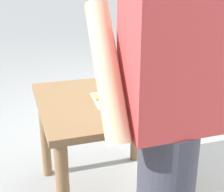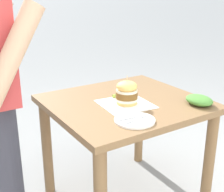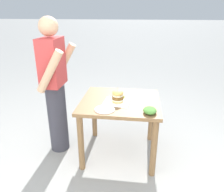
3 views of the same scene
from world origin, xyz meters
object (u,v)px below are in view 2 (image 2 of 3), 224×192
side_plate_with_forks (135,120)px  side_salad (199,100)px  patio_table (125,120)px  pickle_spear (119,95)px  sandwich (127,92)px

side_plate_with_forks → side_salad: 0.48m
side_plate_with_forks → side_salad: (-0.01, -0.48, 0.02)m
patio_table → side_salad: (-0.30, -0.34, 0.16)m
pickle_spear → side_plate_with_forks: size_ratio=0.42×
patio_table → pickle_spear: (0.07, -0.00, 0.15)m
side_plate_with_forks → side_salad: side_salad is taller
patio_table → sandwich: bearing=152.9°
patio_table → sandwich: size_ratio=5.22×
side_plate_with_forks → pickle_spear: bearing=-21.5°
sandwich → side_salad: (-0.25, -0.37, -0.05)m
side_plate_with_forks → sandwich: bearing=-25.8°
patio_table → sandwich: (-0.05, 0.03, 0.21)m
patio_table → side_salad: 0.48m
pickle_spear → patio_table: bearing=179.5°
side_plate_with_forks → side_salad: bearing=-91.0°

